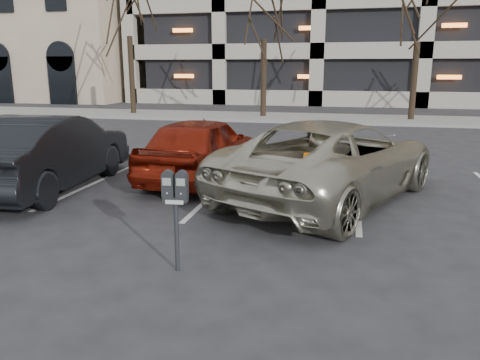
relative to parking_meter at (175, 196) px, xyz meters
name	(u,v)px	position (x,y,z in m)	size (l,w,h in m)	color
ground	(270,224)	(0.83, 2.00, -0.96)	(140.00, 140.00, 0.00)	#28282B
sidewalk	(324,118)	(0.83, 18.00, -0.90)	(80.00, 4.00, 0.12)	gray
stall_lines	(223,185)	(-0.57, 4.30, -0.95)	(16.90, 5.20, 0.00)	silver
office_building	(7,8)	(-27.17, 31.92, 6.53)	(26.00, 16.20, 15.00)	tan
parking_meter	(175,196)	(0.00, 0.00, 0.00)	(0.33, 0.15, 1.25)	black
suv_silver	(332,160)	(1.72, 3.77, -0.20)	(4.54, 6.02, 1.53)	beige
car_red	(201,147)	(-1.20, 4.80, -0.24)	(1.70, 4.22, 1.44)	maroon
car_dark	(48,152)	(-4.00, 3.24, -0.19)	(1.63, 4.69, 1.54)	black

